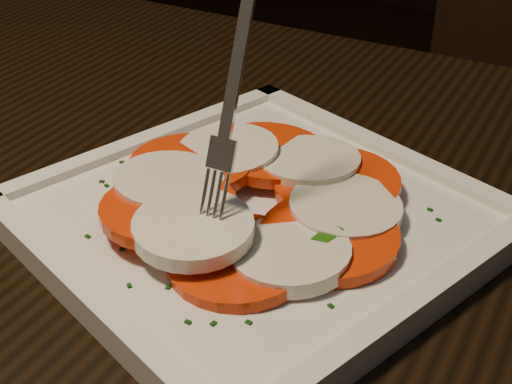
{
  "coord_description": "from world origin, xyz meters",
  "views": [
    {
      "loc": [
        0.11,
        -0.08,
        1.03
      ],
      "look_at": [
        -0.09,
        0.26,
        0.78
      ],
      "focal_mm": 50.0,
      "sensor_mm": 36.0,
      "label": 1
    }
  ],
  "objects": [
    {
      "name": "caprese_salad",
      "position": [
        -0.09,
        0.26,
        0.78
      ],
      "size": [
        0.23,
        0.22,
        0.03
      ],
      "color": "red",
      "rests_on": "plate"
    },
    {
      "name": "plate",
      "position": [
        -0.09,
        0.26,
        0.76
      ],
      "size": [
        0.34,
        0.34,
        0.01
      ],
      "primitive_type": "cube",
      "rotation": [
        0.0,
        0.0,
        -0.33
      ],
      "color": "white",
      "rests_on": "table"
    },
    {
      "name": "fork",
      "position": [
        -0.09,
        0.25,
        0.86
      ],
      "size": [
        0.03,
        0.07,
        0.14
      ],
      "primitive_type": null,
      "rotation": [
        0.0,
        0.0,
        0.05
      ],
      "color": "white",
      "rests_on": "caprese_salad"
    },
    {
      "name": "table",
      "position": [
        -0.13,
        0.23,
        0.65
      ],
      "size": [
        1.22,
        0.82,
        0.75
      ],
      "rotation": [
        0.0,
        0.0,
        0.02
      ],
      "color": "black",
      "rests_on": "ground"
    }
  ]
}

